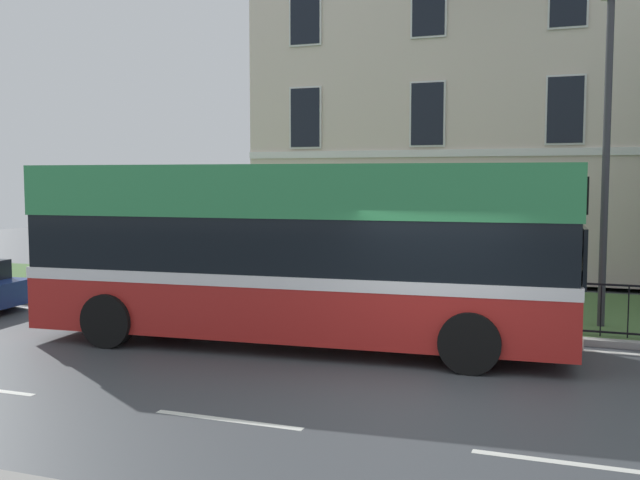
# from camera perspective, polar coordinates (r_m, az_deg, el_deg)

# --- Properties ---
(ground_plane) EXTENTS (60.00, 56.00, 0.18)m
(ground_plane) POSITION_cam_1_polar(r_m,az_deg,el_deg) (11.46, 8.86, -10.44)
(ground_plane) COLOR #404448
(georgian_townhouse) EXTENTS (14.92, 10.64, 11.15)m
(georgian_townhouse) POSITION_cam_1_polar(r_m,az_deg,el_deg) (26.01, 14.80, 10.69)
(georgian_townhouse) COLOR beige
(georgian_townhouse) RESTS_ON ground_plane
(iron_verge_railing) EXTENTS (14.73, 0.04, 0.97)m
(iron_verge_railing) POSITION_cam_1_polar(r_m,az_deg,el_deg) (14.57, 9.98, -4.61)
(iron_verge_railing) COLOR black
(iron_verge_railing) RESTS_ON ground_plane
(single_decker_bus) EXTENTS (9.72, 3.09, 3.22)m
(single_decker_bus) POSITION_cam_1_polar(r_m,az_deg,el_deg) (13.12, -1.73, -0.87)
(single_decker_bus) COLOR #AF211E
(single_decker_bus) RESTS_ON ground_plane
(street_lamp_post) EXTENTS (0.36, 0.24, 6.58)m
(street_lamp_post) POSITION_cam_1_polar(r_m,az_deg,el_deg) (15.18, 21.33, 7.93)
(street_lamp_post) COLOR #333338
(street_lamp_post) RESTS_ON ground_plane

